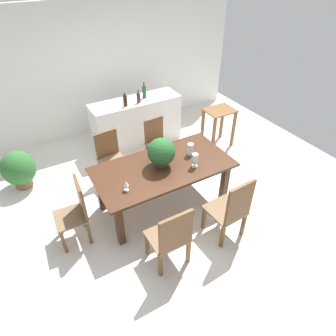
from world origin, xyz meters
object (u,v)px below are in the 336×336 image
(chair_far_left, at_px, (110,155))
(wine_bottle_clear, at_px, (125,101))
(chair_head_end, at_px, (76,209))
(wine_glass, at_px, (126,184))
(dining_table, at_px, (163,172))
(crystal_vase_left, at_px, (190,148))
(potted_plant_floor, at_px, (19,169))
(kitchen_counter, at_px, (137,122))
(wine_bottle_dark, at_px, (138,98))
(crystal_vase_center_near, at_px, (195,159))
(chair_near_left, at_px, (172,236))
(flower_centerpiece, at_px, (161,152))
(chair_far_right, at_px, (157,141))
(side_table, at_px, (219,120))
(chair_near_right, at_px, (232,208))
(wine_bottle_tall, at_px, (144,92))

(chair_far_left, distance_m, wine_bottle_clear, 1.12)
(chair_head_end, relative_size, wine_glass, 6.25)
(dining_table, relative_size, wine_bottle_clear, 8.03)
(crystal_vase_left, xyz_separation_m, potted_plant_floor, (-2.38, 1.53, -0.51))
(kitchen_counter, distance_m, wine_bottle_clear, 0.65)
(wine_bottle_dark, distance_m, potted_plant_floor, 2.43)
(potted_plant_floor, bearing_deg, crystal_vase_center_near, -38.59)
(crystal_vase_center_near, bearing_deg, chair_near_left, -136.89)
(chair_head_end, xyz_separation_m, wine_bottle_dark, (1.77, 1.76, 0.51))
(flower_centerpiece, relative_size, crystal_vase_center_near, 2.08)
(chair_head_end, bearing_deg, potted_plant_floor, -157.37)
(dining_table, xyz_separation_m, wine_bottle_dark, (0.45, 1.76, 0.40))
(dining_table, bearing_deg, wine_glass, -161.69)
(crystal_vase_center_near, distance_m, wine_bottle_clear, 2.00)
(dining_table, xyz_separation_m, potted_plant_floor, (-1.88, 1.58, -0.28))
(wine_bottle_clear, height_order, potted_plant_floor, wine_bottle_clear)
(dining_table, height_order, chair_far_right, chair_far_right)
(crystal_vase_center_near, bearing_deg, chair_far_left, 124.58)
(chair_far_left, xyz_separation_m, crystal_vase_center_near, (0.86, -1.25, 0.38))
(chair_head_end, bearing_deg, crystal_vase_center_near, 85.92)
(chair_near_left, distance_m, side_table, 3.05)
(kitchen_counter, distance_m, wine_bottle_dark, 0.58)
(wine_bottle_dark, bearing_deg, potted_plant_floor, -175.66)
(chair_far_right, xyz_separation_m, chair_near_right, (0.01, -2.07, 0.07))
(crystal_vase_center_near, xyz_separation_m, kitchen_counter, (0.04, 2.11, -0.40))
(crystal_vase_left, height_order, kitchen_counter, kitchen_counter)
(chair_near_right, height_order, wine_bottle_clear, wine_bottle_clear)
(chair_near_left, xyz_separation_m, wine_bottle_clear, (0.63, 2.78, 0.52))
(dining_table, height_order, wine_bottle_dark, wine_bottle_dark)
(chair_near_right, bearing_deg, crystal_vase_center_near, -88.39)
(wine_glass, bearing_deg, chair_near_right, -35.71)
(crystal_vase_center_near, xyz_separation_m, potted_plant_floor, (-2.27, 1.81, -0.52))
(crystal_vase_center_near, relative_size, potted_plant_floor, 0.31)
(crystal_vase_left, distance_m, wine_bottle_clear, 1.74)
(flower_centerpiece, xyz_separation_m, side_table, (1.84, 0.98, -0.43))
(dining_table, distance_m, chair_near_right, 1.14)
(chair_head_end, height_order, side_table, chair_head_end)
(flower_centerpiece, xyz_separation_m, wine_bottle_clear, (0.19, 1.72, 0.07))
(wine_bottle_clear, bearing_deg, side_table, -24.24)
(wine_bottle_dark, xyz_separation_m, potted_plant_floor, (-2.32, -0.18, -0.68))
(side_table, bearing_deg, wine_glass, -153.83)
(crystal_vase_center_near, height_order, wine_glass, crystal_vase_center_near)
(chair_near_left, relative_size, crystal_vase_left, 5.02)
(kitchen_counter, bearing_deg, crystal_vase_center_near, -90.97)
(chair_far_left, xyz_separation_m, chair_near_right, (0.93, -2.06, 0.06))
(wine_bottle_tall, bearing_deg, wine_bottle_dark, -142.44)
(chair_far_right, relative_size, crystal_vase_center_near, 4.21)
(flower_centerpiece, relative_size, kitchen_counter, 0.25)
(kitchen_counter, height_order, wine_bottle_tall, wine_bottle_tall)
(dining_table, distance_m, wine_bottle_clear, 1.80)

